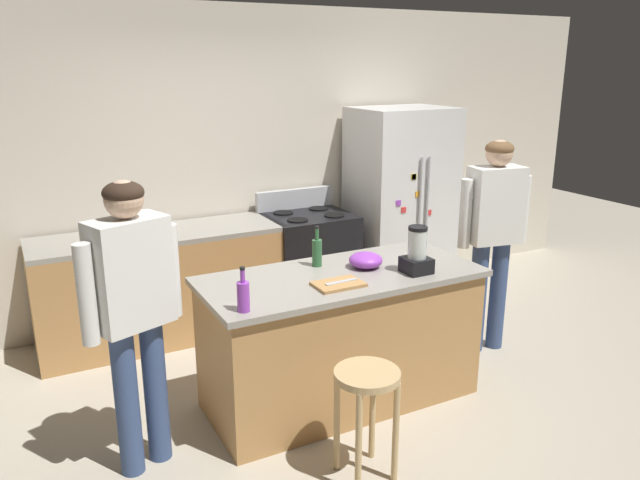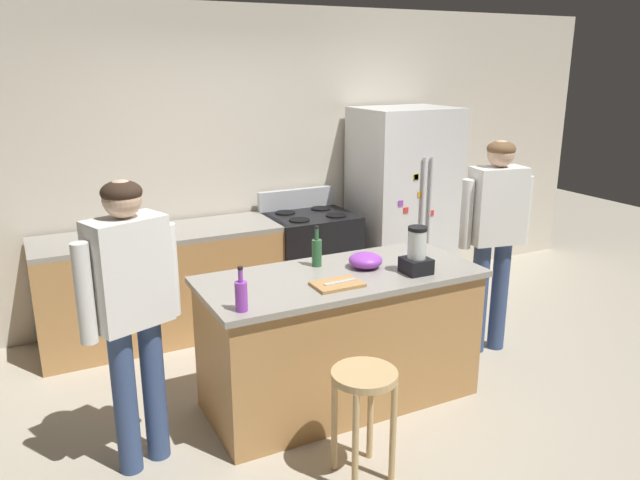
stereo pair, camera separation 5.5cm
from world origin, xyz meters
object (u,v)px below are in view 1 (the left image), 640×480
person_by_sink_right (493,226)px  cutting_board (338,284)px  blender_appliance (417,253)px  chef_knife (341,282)px  bar_stool (367,395)px  kitchen_island (341,338)px  bottle_soda (243,295)px  person_by_island_left (133,301)px  refrigerator (400,204)px  mixing_bowl (366,260)px  stove_range (308,262)px  bottle_olive_oil (317,252)px

person_by_sink_right → cutting_board: 1.58m
blender_appliance → chef_knife: (-0.55, 0.02, -0.11)m
person_by_sink_right → blender_appliance: 1.03m
chef_knife → bar_stool: bearing=-108.7°
kitchen_island → bar_stool: 0.82m
kitchen_island → blender_appliance: blender_appliance is taller
bar_stool → blender_appliance: (0.72, 0.56, 0.54)m
bottle_soda → person_by_island_left: bearing=161.6°
kitchen_island → cutting_board: size_ratio=6.12×
refrigerator → person_by_sink_right: (-0.09, -1.36, 0.11)m
kitchen_island → mixing_bowl: bearing=10.3°
bar_stool → blender_appliance: blender_appliance is taller
refrigerator → person_by_island_left: (-2.83, -1.60, 0.09)m
person_by_island_left → bottle_soda: 0.58m
person_by_island_left → bar_stool: (1.06, -0.66, -0.50)m
refrigerator → person_by_island_left: size_ratio=1.10×
mixing_bowl → chef_knife: (-0.31, -0.22, -0.03)m
person_by_sink_right → blender_appliance: bearing=-160.4°
stove_range → person_by_island_left: size_ratio=0.66×
kitchen_island → bar_stool: kitchen_island is taller
bar_stool → stove_range: bearing=70.8°
blender_appliance → mixing_bowl: size_ratio=1.38×
refrigerator → mixing_bowl: bearing=-131.5°
blender_appliance → cutting_board: size_ratio=1.03×
kitchen_island → mixing_bowl: (0.21, 0.04, 0.50)m
kitchen_island → stove_range: (0.52, 1.52, 0.01)m
mixing_bowl → stove_range: bearing=77.9°
refrigerator → bottle_olive_oil: (-1.57, -1.28, 0.10)m
bottle_olive_oil → cutting_board: size_ratio=0.92×
person_by_island_left → person_by_sink_right: size_ratio=0.99×
person_by_island_left → bottle_soda: (0.55, -0.18, -0.00)m
kitchen_island → person_by_island_left: bearing=-175.5°
stove_range → bottle_soda: bottle_soda is taller
bottle_olive_oil → bottle_soda: bearing=-144.8°
person_by_island_left → chef_knife: (1.23, -0.08, -0.07)m
refrigerator → bottle_soda: size_ratio=7.10×
mixing_bowl → cutting_board: (-0.33, -0.22, -0.04)m
refrigerator → person_by_island_left: 3.26m
kitchen_island → stove_range: stove_range is taller
bottle_olive_oil → mixing_bowl: bottle_olive_oil is taller
person_by_sink_right → bottle_soda: 2.24m
person_by_sink_right → mixing_bowl: bearing=-175.0°
bar_stool → bottle_soda: size_ratio=2.49×
kitchen_island → refrigerator: refrigerator is taller
person_by_island_left → cutting_board: person_by_island_left is taller
kitchen_island → mixing_bowl: size_ratio=8.17×
refrigerator → kitchen_island: bearing=-135.0°
mixing_bowl → person_by_sink_right: bearing=5.0°
bar_stool → kitchen_island: bearing=70.2°
refrigerator → cutting_board: size_ratio=6.06×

